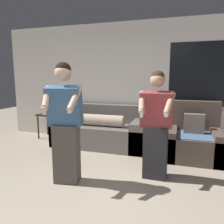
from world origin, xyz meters
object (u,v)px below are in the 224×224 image
(side_table, at_px, (50,117))
(person_left, at_px, (65,124))
(couch, at_px, (101,131))
(person_right, at_px, (156,126))
(armchair, at_px, (193,140))

(side_table, relative_size, person_left, 0.45)
(couch, height_order, person_right, person_right)
(couch, bearing_deg, armchair, -5.08)
(couch, bearing_deg, person_right, -43.59)
(armchair, bearing_deg, couch, 174.92)
(couch, height_order, person_left, person_left)
(couch, bearing_deg, person_left, -85.78)
(side_table, height_order, person_left, person_left)
(armchair, height_order, person_left, person_left)
(couch, height_order, armchair, armchair)
(side_table, distance_m, person_right, 3.11)
(armchair, bearing_deg, side_table, 173.59)
(armchair, xyz_separation_m, person_right, (-0.58, -1.09, 0.46))
(person_right, bearing_deg, couch, 136.41)
(couch, relative_size, person_left, 1.19)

